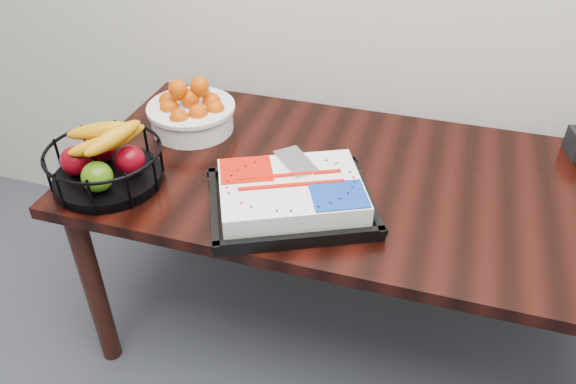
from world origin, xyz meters
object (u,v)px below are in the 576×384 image
(table, at_px, (354,197))
(cake_tray, at_px, (291,196))
(tangerine_bowl, at_px, (191,108))
(fruit_basket, at_px, (105,162))

(table, bearing_deg, cake_tray, -124.58)
(table, height_order, tangerine_bowl, tangerine_bowl)
(tangerine_bowl, distance_m, fruit_basket, 0.40)
(cake_tray, distance_m, fruit_basket, 0.59)
(table, relative_size, tangerine_bowl, 5.75)
(tangerine_bowl, xyz_separation_m, fruit_basket, (-0.11, -0.38, -0.01))
(table, xyz_separation_m, cake_tray, (-0.15, -0.22, 0.13))
(table, bearing_deg, tangerine_bowl, 168.94)
(table, distance_m, fruit_basket, 0.80)
(table, xyz_separation_m, fruit_basket, (-0.74, -0.26, 0.16))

